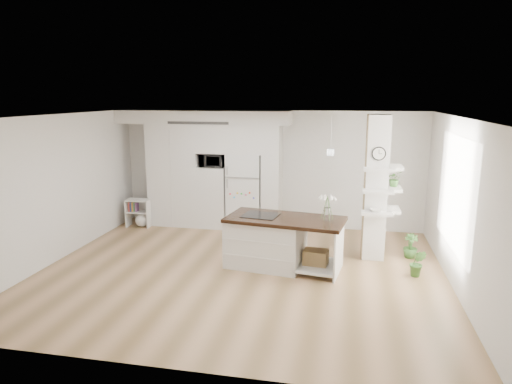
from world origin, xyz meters
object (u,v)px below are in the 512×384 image
at_px(bookshelf, 140,215).
at_px(floor_plant_a, 418,263).
at_px(refrigerator, 245,191).
at_px(kitchen_island, 272,240).

distance_m(bookshelf, floor_plant_a, 6.27).
height_order(refrigerator, kitchen_island, refrigerator).
distance_m(refrigerator, floor_plant_a, 4.26).
bearing_deg(floor_plant_a, bookshelf, 162.41).
distance_m(kitchen_island, floor_plant_a, 2.52).
bearing_deg(bookshelf, refrigerator, 7.37).
xyz_separation_m(refrigerator, bookshelf, (-2.45, -0.42, -0.59)).
height_order(kitchen_island, bookshelf, kitchen_island).
bearing_deg(floor_plant_a, refrigerator, 146.71).
xyz_separation_m(kitchen_island, bookshelf, (-3.47, 1.88, -0.19)).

